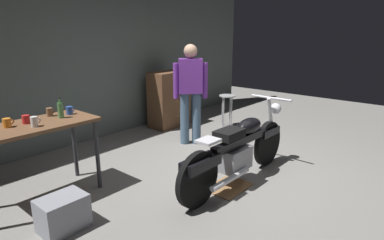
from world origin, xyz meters
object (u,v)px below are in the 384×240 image
Objects in this scene: mug_red_diner at (26,119)px; mug_blue_enamel at (70,110)px; bottle at (61,110)px; storage_bin at (63,213)px; mug_orange_travel at (7,123)px; person_standing at (191,90)px; wooden_dresser at (169,99)px; shop_stool at (227,102)px; mug_white_ceramic at (34,122)px; motorcycle at (239,149)px; mug_brown_stoneware at (50,112)px.

mug_blue_enamel reaches higher than mug_red_diner.
mug_red_diner is 0.46× the size of bottle.
storage_bin is at bearing -126.94° from mug_blue_enamel.
mug_orange_travel is 0.47× the size of bottle.
mug_red_diner is at bearing 82.54° from storage_bin.
person_standing reaches higher than bottle.
mug_blue_enamel is (0.52, 0.01, 0.00)m from mug_red_diner.
person_standing is 2.24m from bottle.
wooden_dresser is 3.47m from mug_orange_travel.
mug_white_ceramic reaches higher than shop_stool.
storage_bin is (-3.24, -1.73, -0.38)m from wooden_dresser.
wooden_dresser is at bearing -72.56° from person_standing.
motorcycle is 2.63m from mug_orange_travel.
wooden_dresser reaches higher than motorcycle.
mug_orange_travel is 0.71m from mug_blue_enamel.
shop_stool is at bearing -0.07° from mug_orange_travel.
bottle reaches higher than mug_white_ceramic.
mug_orange_travel is (-3.33, -0.91, 0.40)m from wooden_dresser.
mug_red_diner is at bearing -0.66° from mug_orange_travel.
mug_white_ceramic is 0.19m from mug_red_diner.
storage_bin is at bearing -100.00° from mug_white_ceramic.
shop_stool is 3.52m from bottle.
shop_stool is 2.66× the size of bottle.
motorcycle is at bearing -37.00° from mug_orange_travel.
mug_red_diner is at bearing 179.96° from shop_stool.
shop_stool is 5.97× the size of mug_brown_stoneware.
mug_blue_enamel reaches higher than storage_bin.
bottle is (-3.48, -0.06, 0.50)m from shop_stool.
wooden_dresser is 3.34m from mug_white_ceramic.
shop_stool is at bearing -1.88° from mug_brown_stoneware.
mug_red_diner reaches higher than storage_bin.
mug_blue_enamel is (-2.61, -0.90, 0.40)m from wooden_dresser.
mug_orange_travel is at bearing 179.34° from mug_red_diner.
storage_bin is 4.05× the size of mug_blue_enamel.
storage_bin is at bearing -97.46° from mug_red_diner.
mug_red_diner reaches higher than shop_stool.
bottle reaches higher than mug_blue_enamel.
mug_white_ceramic is (0.11, 0.63, 0.79)m from storage_bin.
person_standing is 14.63× the size of mug_orange_travel.
mug_white_ceramic is (-1.86, 1.36, 0.51)m from motorcycle.
person_standing is 1.21m from wooden_dresser.
mug_blue_enamel is at bearing 131.20° from motorcycle.
mug_brown_stoneware reaches higher than motorcycle.
person_standing is 2.61× the size of shop_stool.
motorcycle is 19.87× the size of mug_white_ceramic.
wooden_dresser is at bearing 28.09° from storage_bin.
bottle is at bearing 19.17° from mug_white_ceramic.
person_standing is at bearing -1.18° from bottle.
wooden_dresser is 3.69m from storage_bin.
bottle reaches higher than motorcycle.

